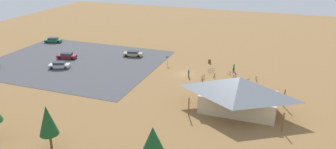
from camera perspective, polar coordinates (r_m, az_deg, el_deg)
ground at (r=68.04m, az=3.03°, el=0.04°), size 160.00×160.00×0.00m
parking_lot_asphalt at (r=78.52m, az=-16.29°, el=2.17°), size 39.28×31.29×0.05m
bike_pavilion at (r=52.75m, az=12.53°, el=-3.08°), size 14.56×8.97×5.96m
trash_bin at (r=75.15m, az=7.44°, el=2.36°), size 0.60×0.60×0.90m
lot_sign at (r=72.95m, az=-0.10°, el=2.75°), size 0.56×0.08×2.20m
pine_mideast at (r=36.85m, az=-2.69°, el=-12.23°), size 3.54×3.54×6.56m
pine_east at (r=44.56m, az=-20.71°, el=-7.69°), size 2.53×2.53×6.24m
bicycle_purple_lone_east at (r=64.38m, az=10.66°, el=-1.26°), size 0.48×1.65×0.83m
bicycle_teal_back_row at (r=66.99m, az=8.27°, el=-0.19°), size 0.48×1.64×0.76m
bicycle_red_mid_cluster at (r=62.38m, az=12.08°, el=-2.11°), size 0.67×1.72×0.87m
bicycle_blue_yard_right at (r=65.75m, az=6.28°, el=-0.48°), size 0.53×1.67×0.86m
bicycle_silver_trailside at (r=69.75m, az=7.74°, el=0.76°), size 1.11×1.44×0.86m
bicycle_orange_by_bin at (r=65.63m, az=14.05°, el=-1.11°), size 0.55×1.64×0.79m
bicycle_white_edge_south at (r=66.91m, az=15.50°, el=-0.79°), size 0.58×1.72×0.79m
bicycle_green_yard_center at (r=68.73m, az=11.32°, el=0.17°), size 1.69×0.48×0.79m
bicycle_yellow_yard_left at (r=67.07m, az=11.84°, el=-0.40°), size 0.65×1.60×0.81m
car_green_second_row at (r=96.95m, az=-19.83°, el=5.81°), size 4.99×3.14×1.41m
car_tan_far_end at (r=79.62m, az=-6.28°, el=3.73°), size 4.85×2.61×1.38m
car_maroon_front_row at (r=81.25m, az=-17.62°, el=3.22°), size 4.87×2.78×1.45m
car_silver_back_corner at (r=75.12m, az=-18.84°, el=1.61°), size 4.83×3.33×1.47m
visitor_crossing_yard at (r=70.85m, az=11.67°, el=1.31°), size 0.40×0.37×1.80m
visitor_by_pavilion at (r=66.24m, az=3.72°, el=0.27°), size 0.36×0.37×1.76m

